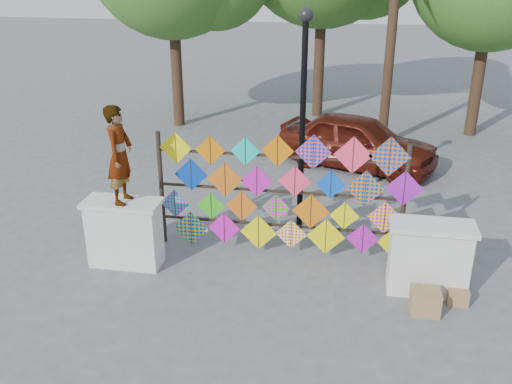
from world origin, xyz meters
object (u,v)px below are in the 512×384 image
kite_rack (284,195)px  vendor_woman (120,155)px  lamppost (303,101)px  sedan (358,141)px

kite_rack → vendor_woman: bearing=-161.4°
kite_rack → lamppost: size_ratio=1.11×
kite_rack → vendor_woman: vendor_woman is taller
lamppost → kite_rack: bearing=-98.1°
vendor_woman → sedan: vendor_woman is taller
vendor_woman → lamppost: size_ratio=0.39×
kite_rack → vendor_woman: (-2.77, -0.93, 0.95)m
kite_rack → sedan: kite_rack is taller
lamppost → sedan: bearing=73.4°
vendor_woman → sedan: (4.10, 6.05, -1.44)m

